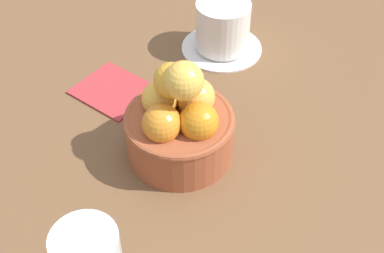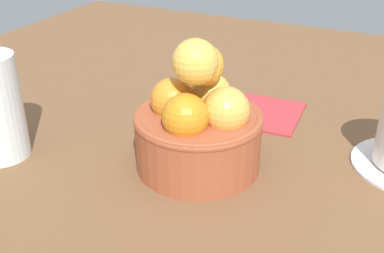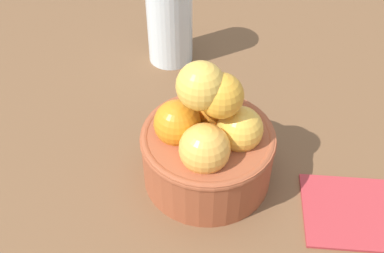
{
  "view_description": "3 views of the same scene",
  "coord_description": "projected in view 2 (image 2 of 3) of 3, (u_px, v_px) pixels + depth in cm",
  "views": [
    {
      "loc": [
        -30.53,
        34.01,
        49.21
      ],
      "look_at": [
        -1.31,
        -0.83,
        4.75
      ],
      "focal_mm": 49.12,
      "sensor_mm": 36.0,
      "label": 1
    },
    {
      "loc": [
        -40.31,
        -18.54,
        28.1
      ],
      "look_at": [
        0.92,
        1.17,
        4.04
      ],
      "focal_mm": 44.81,
      "sensor_mm": 36.0,
      "label": 2
    },
    {
      "loc": [
        2.94,
        -32.4,
        38.26
      ],
      "look_at": [
        -1.85,
        1.76,
        5.31
      ],
      "focal_mm": 43.55,
      "sensor_mm": 36.0,
      "label": 3
    }
  ],
  "objects": [
    {
      "name": "folded_napkin",
      "position": [
        266.0,
        112.0,
        0.63
      ],
      "size": [
        10.69,
        9.36,
        0.6
      ],
      "primitive_type": "cube",
      "rotation": [
        0.0,
        0.0,
        0.05
      ],
      "color": "#B23338",
      "rests_on": "ground_plane"
    },
    {
      "name": "ground_plane",
      "position": [
        198.0,
        176.0,
        0.53
      ],
      "size": [
        118.13,
        111.23,
        3.0
      ],
      "primitive_type": "cube",
      "color": "brown"
    },
    {
      "name": "terracotta_bowl",
      "position": [
        198.0,
        124.0,
        0.5
      ],
      "size": [
        13.56,
        13.56,
        14.44
      ],
      "color": "#9E4C2D",
      "rests_on": "ground_plane"
    }
  ]
}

